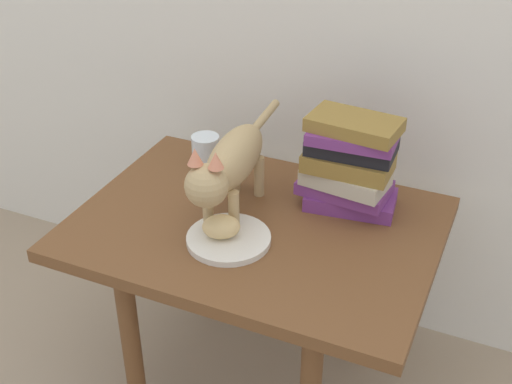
# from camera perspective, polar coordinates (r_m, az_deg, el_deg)

# --- Properties ---
(ground_plane) EXTENTS (6.00, 6.00, 0.00)m
(ground_plane) POSITION_cam_1_polar(r_m,az_deg,el_deg) (1.83, 0.00, -15.92)
(ground_plane) COLOR gray
(side_table) EXTENTS (0.79, 0.58, 0.51)m
(side_table) POSITION_cam_1_polar(r_m,az_deg,el_deg) (1.53, 0.00, -4.76)
(side_table) COLOR brown
(side_table) RESTS_ON ground
(plate) EXTENTS (0.18, 0.18, 0.01)m
(plate) POSITION_cam_1_polar(r_m,az_deg,el_deg) (1.43, -2.33, -3.99)
(plate) COLOR silver
(plate) RESTS_ON side_table
(bread_roll) EXTENTS (0.10, 0.09, 0.05)m
(bread_roll) POSITION_cam_1_polar(r_m,az_deg,el_deg) (1.41, -2.97, -2.95)
(bread_roll) COLOR #E0BC7A
(bread_roll) RESTS_ON plate
(cat) EXTENTS (0.11, 0.48, 0.23)m
(cat) POSITION_cam_1_polar(r_m,az_deg,el_deg) (1.45, -2.25, 2.38)
(cat) COLOR tan
(cat) RESTS_ON side_table
(book_stack) EXTENTS (0.23, 0.15, 0.23)m
(book_stack) POSITION_cam_1_polar(r_m,az_deg,el_deg) (1.50, 7.93, 2.33)
(book_stack) COLOR #72337A
(book_stack) RESTS_ON side_table
(candle_jar) EXTENTS (0.07, 0.07, 0.08)m
(candle_jar) POSITION_cam_1_polar(r_m,az_deg,el_deg) (1.69, -4.27, 3.28)
(candle_jar) COLOR silver
(candle_jar) RESTS_ON side_table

